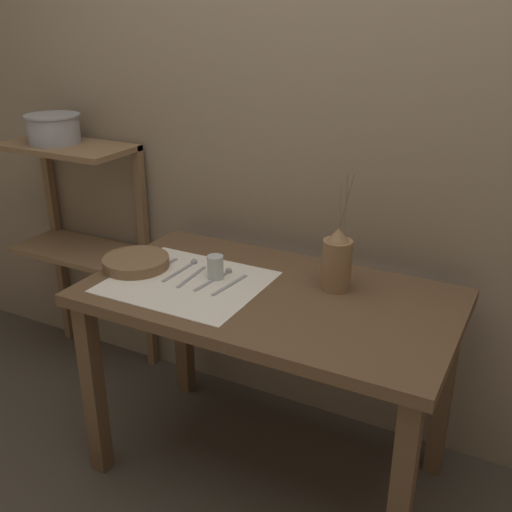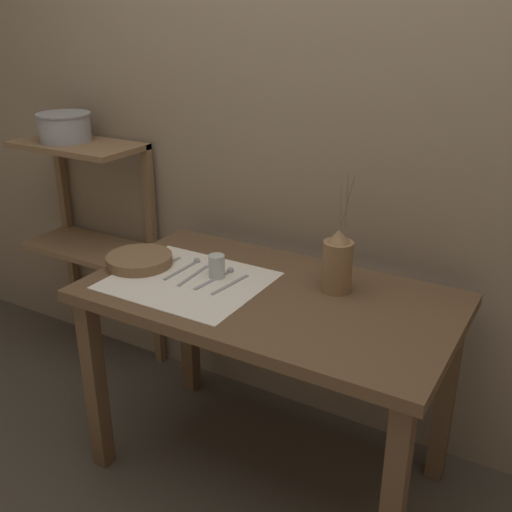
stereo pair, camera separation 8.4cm
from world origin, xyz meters
The scene contains 14 objects.
ground_plane centered at (0.00, 0.00, 0.00)m, with size 12.00×12.00×0.00m, color #473F35.
stone_wall_back centered at (0.00, 0.45, 1.20)m, with size 7.00×0.06×2.40m.
wooden_table centered at (0.00, 0.00, 0.63)m, with size 1.23×0.69×0.74m.
wooden_shelf_unit centered at (-1.09, 0.29, 0.75)m, with size 0.58×0.30×1.07m.
linen_cloth centered at (-0.28, -0.06, 0.74)m, with size 0.52×0.44×0.00m.
pitcher_with_flowers centered at (0.18, 0.13, 0.84)m, with size 0.10×0.10×0.40m.
wooden_bowl centered at (-0.51, -0.04, 0.76)m, with size 0.24×0.24×0.04m.
glass_tumbler_near centered at (-0.21, 0.01, 0.78)m, with size 0.06×0.06×0.08m.
fork_inner centered at (-0.43, -0.01, 0.74)m, with size 0.02×0.19×0.00m.
spoon_inner centered at (-0.35, 0.05, 0.75)m, with size 0.02×0.20×0.02m.
fork_outer centered at (-0.29, -0.03, 0.74)m, with size 0.02×0.19×0.00m.
spoon_outer centered at (-0.20, 0.03, 0.75)m, with size 0.04×0.20×0.02m.
knife_center centered at (-0.14, -0.02, 0.74)m, with size 0.03×0.19×0.00m.
metal_pot_large centered at (-1.15, 0.26, 1.14)m, with size 0.23×0.23×0.12m.
Camera 2 is at (0.86, -1.55, 1.62)m, focal length 42.00 mm.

